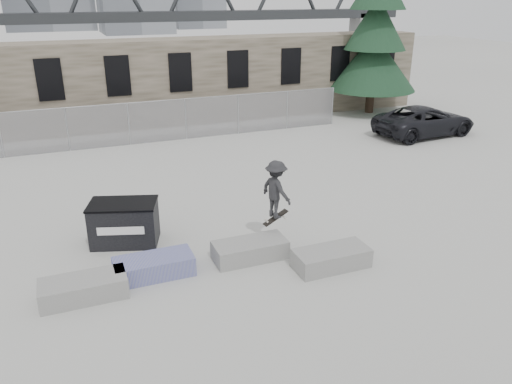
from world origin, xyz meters
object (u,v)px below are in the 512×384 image
at_px(suv, 425,121).
at_px(planter_offset, 331,257).
at_px(spruce_tree, 376,32).
at_px(planter_center_right, 250,249).
at_px(planter_center_left, 154,266).
at_px(planter_far_left, 84,288).
at_px(dumpster, 124,223).
at_px(skateboarder, 276,190).

bearing_deg(suv, planter_offset, 127.58).
bearing_deg(suv, spruce_tree, -8.29).
relative_size(planter_center_right, planter_offset, 1.00).
distance_m(planter_center_left, planter_offset, 4.64).
bearing_deg(spruce_tree, planter_offset, -126.56).
bearing_deg(planter_far_left, planter_center_right, 4.14).
distance_m(planter_offset, spruce_tree, 19.60).
height_order(dumpster, skateboarder, skateboarder).
xyz_separation_m(planter_center_right, suv, (12.83, 8.63, 0.47)).
distance_m(spruce_tree, skateboarder, 18.58).
bearing_deg(dumpster, planter_center_right, -18.27).
bearing_deg(planter_center_right, suv, 33.93).
bearing_deg(dumpster, planter_far_left, -99.89).
xyz_separation_m(planter_center_left, skateboarder, (3.57, 0.38, 1.44)).
distance_m(planter_far_left, dumpster, 2.88).
xyz_separation_m(planter_far_left, planter_center_right, (4.36, 0.32, 0.00)).
bearing_deg(planter_far_left, planter_center_left, 12.99).
bearing_deg(dumpster, suv, 40.02).
relative_size(planter_far_left, planter_center_right, 1.00).
relative_size(planter_far_left, spruce_tree, 0.17).
distance_m(dumpster, spruce_tree, 20.53).
height_order(planter_far_left, skateboarder, skateboarder).
xyz_separation_m(planter_center_left, dumpster, (-0.41, 2.13, 0.35)).
bearing_deg(suv, skateboarder, 120.23).
bearing_deg(planter_far_left, planter_offset, -8.32).
bearing_deg(dumpster, skateboarder, -5.67).
bearing_deg(spruce_tree, planter_center_right, -133.10).
height_order(planter_far_left, spruce_tree, spruce_tree).
bearing_deg(dumpster, planter_center_left, -61.12).
height_order(spruce_tree, skateboarder, spruce_tree).
bearing_deg(planter_center_right, planter_center_left, 178.07).
height_order(planter_center_left, suv, suv).
xyz_separation_m(planter_center_right, spruce_tree, (13.22, 14.12, 4.37)).
bearing_deg(planter_offset, dumpster, 144.73).
height_order(planter_offset, dumpster, dumpster).
xyz_separation_m(planter_far_left, planter_center_left, (1.75, 0.40, 0.00)).
relative_size(spruce_tree, suv, 2.15).
distance_m(planter_center_left, skateboarder, 3.87).
xyz_separation_m(planter_far_left, dumpster, (1.34, 2.53, 0.35)).
height_order(spruce_tree, suv, spruce_tree).
bearing_deg(planter_offset, suv, 41.87).
height_order(planter_far_left, planter_center_left, same).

